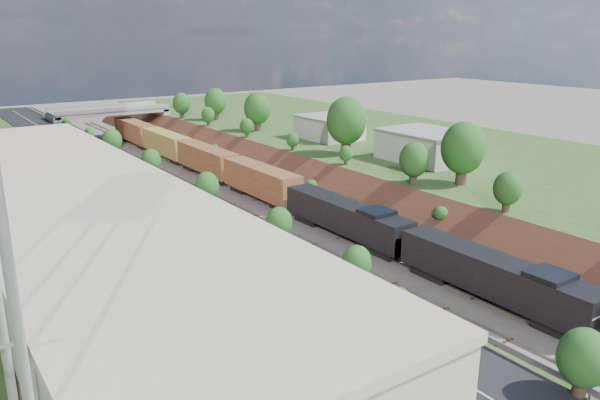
{
  "coord_description": "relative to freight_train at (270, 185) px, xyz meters",
  "views": [
    {
      "loc": [
        -37.68,
        -5.22,
        22.74
      ],
      "look_at": [
        -4.81,
        42.49,
        6.0
      ],
      "focal_mm": 35.0,
      "sensor_mm": 36.0,
      "label": 1
    }
  ],
  "objects": [
    {
      "name": "platform_right",
      "position": [
        30.4,
        -0.46,
        -0.18
      ],
      "size": [
        44.0,
        180.0,
        5.0
      ],
      "primitive_type": "cube",
      "color": "#2C5021",
      "rests_on": "ground"
    },
    {
      "name": "embankment_left",
      "position": [
        -13.6,
        -0.46,
        -2.68
      ],
      "size": [
        10.0,
        180.0,
        10.0
      ],
      "primitive_type": "cube",
      "rotation": [
        0.0,
        0.79,
        0.0
      ],
      "color": "brown",
      "rests_on": "ground"
    },
    {
      "name": "embankment_right",
      "position": [
        8.4,
        -0.46,
        -2.68
      ],
      "size": [
        10.0,
        180.0,
        10.0
      ],
      "primitive_type": "cube",
      "rotation": [
        0.0,
        0.79,
        0.0
      ],
      "color": "brown",
      "rests_on": "ground"
    },
    {
      "name": "rail_left_track",
      "position": [
        -5.2,
        -0.46,
        -2.59
      ],
      "size": [
        1.58,
        180.0,
        0.18
      ],
      "primitive_type": "cube",
      "color": "gray",
      "rests_on": "ground"
    },
    {
      "name": "rail_right_track",
      "position": [
        -0.0,
        -0.46,
        -2.59
      ],
      "size": [
        1.58,
        180.0,
        0.18
      ],
      "primitive_type": "cube",
      "color": "gray",
      "rests_on": "ground"
    },
    {
      "name": "road",
      "position": [
        -18.1,
        -0.46,
        2.37
      ],
      "size": [
        8.0,
        180.0,
        0.1
      ],
      "primitive_type": "cube",
      "color": "black",
      "rests_on": "platform_left"
    },
    {
      "name": "guardrail",
      "position": [
        -14.0,
        -0.66,
        2.87
      ],
      "size": [
        0.1,
        171.0,
        0.7
      ],
      "color": "#99999E",
      "rests_on": "platform_left"
    },
    {
      "name": "commercial_building",
      "position": [
        -30.6,
        -22.46,
        5.82
      ],
      "size": [
        14.3,
        62.3,
        7.0
      ],
      "color": "brown",
      "rests_on": "platform_left"
    },
    {
      "name": "overpass",
      "position": [
        -2.6,
        61.54,
        2.23
      ],
      "size": [
        24.5,
        8.3,
        7.4
      ],
      "color": "gray",
      "rests_on": "ground"
    },
    {
      "name": "white_building_near",
      "position": [
        20.9,
        -8.46,
        4.32
      ],
      "size": [
        9.0,
        12.0,
        4.0
      ],
      "primitive_type": "cube",
      "color": "silver",
      "rests_on": "platform_right"
    },
    {
      "name": "white_building_far",
      "position": [
        20.4,
        13.54,
        4.12
      ],
      "size": [
        8.0,
        10.0,
        3.6
      ],
      "primitive_type": "cube",
      "color": "silver",
      "rests_on": "platform_right"
    },
    {
      "name": "tree_right_large",
      "position": [
        14.4,
        -20.46,
        6.7
      ],
      "size": [
        5.25,
        5.25,
        7.61
      ],
      "color": "#473323",
      "rests_on": "platform_right"
    },
    {
      "name": "tree_left_crest",
      "position": [
        -14.4,
        -40.46,
        4.36
      ],
      "size": [
        2.45,
        2.45,
        3.55
      ],
      "color": "#473323",
      "rests_on": "platform_left"
    },
    {
      "name": "freight_train",
      "position": [
        0.0,
        0.0,
        0.0
      ],
      "size": [
        3.22,
        129.42,
        4.77
      ],
      "color": "black",
      "rests_on": "ground"
    }
  ]
}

